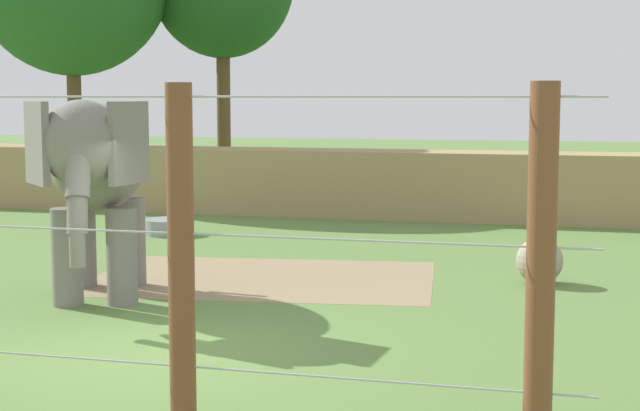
% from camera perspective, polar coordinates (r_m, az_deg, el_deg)
% --- Properties ---
extents(ground_plane, '(120.00, 120.00, 0.00)m').
position_cam_1_polar(ground_plane, '(12.11, -8.93, -8.44)').
color(ground_plane, '#5B7F3D').
extents(dirt_patch, '(6.23, 4.63, 0.01)m').
position_cam_1_polar(dirt_patch, '(16.77, -3.34, -4.22)').
color(dirt_patch, '#937F5B').
rests_on(dirt_patch, ground).
extents(embankment_wall, '(36.00, 1.80, 1.71)m').
position_cam_1_polar(embankment_wall, '(25.23, 3.98, 1.27)').
color(embankment_wall, tan).
rests_on(embankment_wall, ground).
extents(elephant, '(2.45, 3.91, 3.04)m').
position_cam_1_polar(elephant, '(15.13, -12.90, 2.17)').
color(elephant, gray).
rests_on(elephant, ground).
extents(enrichment_ball, '(0.77, 0.77, 0.77)m').
position_cam_1_polar(enrichment_ball, '(16.57, 12.66, -3.16)').
color(enrichment_ball, gray).
rests_on(enrichment_ball, ground).
extents(cable_fence, '(9.97, 0.25, 3.20)m').
position_cam_1_polar(cable_fence, '(9.67, -15.00, -2.61)').
color(cable_fence, brown).
rests_on(cable_fence, ground).
extents(water_tub, '(1.10, 1.10, 0.35)m').
position_cam_1_polar(water_tub, '(22.22, -8.76, -1.22)').
color(water_tub, gray).
rests_on(water_tub, ground).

